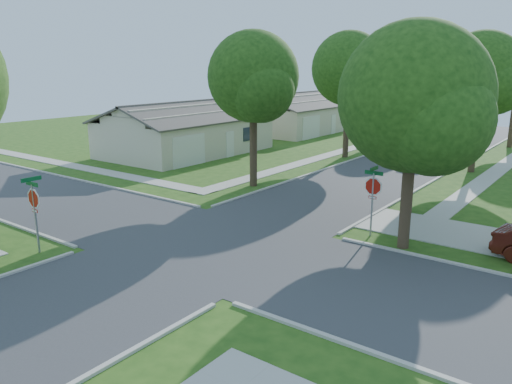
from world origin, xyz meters
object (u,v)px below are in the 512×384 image
object	(u,v)px
tree_e_near	(417,95)
tree_e_mid	(482,77)
tree_ne_corner	(415,104)
house_nw_near	(187,134)
tree_w_near	(254,81)
house_nw_far	(298,117)
car_curb_east	(422,155)
stop_sign_sw	(34,202)
tree_w_far	(410,81)
tree_w_mid	(350,72)
car_curb_west	(464,126)
stop_sign_ne	(373,189)

from	to	relation	value
tree_e_near	tree_e_mid	xyz separation A→B (m)	(0.01, 12.00, 0.61)
tree_ne_corner	house_nw_near	distance (m)	25.15
tree_w_near	tree_ne_corner	xyz separation A→B (m)	(11.00, -4.80, -0.52)
house_nw_far	car_curb_east	xyz separation A→B (m)	(17.19, -10.62, -0.76)
stop_sign_sw	house_nw_near	bearing A→B (deg)	119.83
tree_w_far	house_nw_far	bearing A→B (deg)	-169.95
stop_sign_sw	tree_w_mid	distance (m)	26.09
tree_e_mid	tree_w_mid	world-z (taller)	tree_w_mid
car_curb_west	stop_sign_sw	bearing A→B (deg)	87.23
house_nw_near	car_curb_west	distance (m)	30.67
house_nw_near	car_curb_east	xyz separation A→B (m)	(17.19, 6.38, -0.76)
tree_e_near	house_nw_near	bearing A→B (deg)	163.89
tree_e_near	tree_w_near	bearing A→B (deg)	180.00
stop_sign_sw	tree_e_near	world-z (taller)	tree_e_near
car_curb_west	house_nw_near	bearing A→B (deg)	62.69
tree_e_mid	tree_w_near	xyz separation A→B (m)	(-9.40, -12.00, -0.14)
tree_e_mid	tree_ne_corner	size ratio (longest dim) A/B	1.06
car_curb_west	tree_ne_corner	bearing A→B (deg)	102.89
tree_e_mid	stop_sign_sw	bearing A→B (deg)	-110.20
tree_w_near	car_curb_east	bearing A→B (deg)	64.70
stop_sign_sw	tree_w_far	distance (m)	38.86
tree_w_mid	car_curb_east	xyz separation A→B (m)	(5.84, 0.36, -5.73)
stop_sign_sw	tree_w_far	xyz separation A→B (m)	(0.05, 38.71, 3.48)
tree_e_mid	tree_w_far	size ratio (longest dim) A/B	1.15
house_nw_far	tree_w_mid	bearing A→B (deg)	-44.07
tree_ne_corner	tree_w_far	bearing A→B (deg)	110.28
stop_sign_sw	stop_sign_ne	bearing A→B (deg)	45.00
tree_e_mid	car_curb_west	size ratio (longest dim) A/B	2.04
stop_sign_sw	house_nw_near	distance (m)	22.71
tree_w_far	car_curb_west	distance (m)	9.84
tree_w_mid	car_curb_east	size ratio (longest dim) A/B	2.15
stop_sign_ne	tree_ne_corner	bearing A→B (deg)	-16.55
stop_sign_ne	car_curb_west	xyz separation A→B (m)	(-5.90, 37.15, -1.37)
tree_w_mid	stop_sign_ne	bearing A→B (deg)	-60.20
stop_sign_ne	car_curb_east	size ratio (longest dim) A/B	0.67
tree_e_near	tree_ne_corner	world-z (taller)	tree_ne_corner
stop_sign_ne	tree_w_far	xyz separation A→B (m)	(-9.35, 29.31, 3.48)
car_curb_west	tree_e_mid	bearing A→B (deg)	107.49
tree_ne_corner	car_curb_west	bearing A→B (deg)	101.36
tree_w_near	car_curb_east	distance (m)	14.69
tree_w_far	tree_ne_corner	world-z (taller)	tree_ne_corner
tree_e_mid	tree_w_near	world-z (taller)	tree_e_mid
tree_e_near	house_nw_near	distance (m)	21.98
tree_w_mid	house_nw_near	size ratio (longest dim) A/B	0.70
tree_w_far	house_nw_far	size ratio (longest dim) A/B	0.59
tree_w_near	tree_w_mid	world-z (taller)	tree_w_mid
tree_w_mid	car_curb_east	distance (m)	8.19
stop_sign_sw	tree_w_far	world-z (taller)	tree_w_far
house_nw_near	house_nw_far	xyz separation A→B (m)	(0.00, 17.00, 0.00)
car_curb_east	car_curb_west	bearing A→B (deg)	98.68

